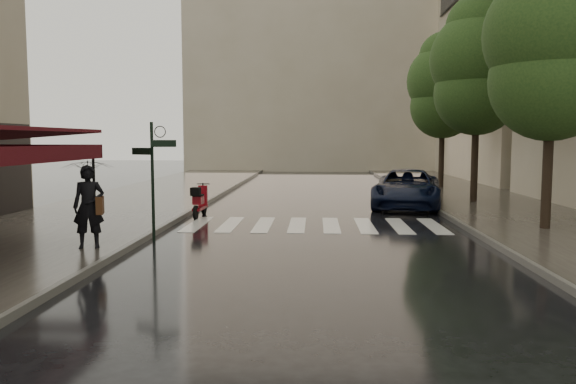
{
  "coord_description": "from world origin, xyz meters",
  "views": [
    {
      "loc": [
        3.02,
        -11.27,
        2.65
      ],
      "look_at": [
        2.36,
        2.06,
        1.4
      ],
      "focal_mm": 35.0,
      "sensor_mm": 36.0,
      "label": 1
    }
  ],
  "objects": [
    {
      "name": "pedestrian_with_umbrella",
      "position": [
        -2.26,
        1.45,
        1.85
      ],
      "size": [
        1.41,
        1.42,
        2.61
      ],
      "rotation": [
        0.0,
        0.0,
        0.25
      ],
      "color": "black",
      "rests_on": "sidewalk_near"
    },
    {
      "name": "tree_near",
      "position": [
        9.6,
        5.0,
        5.32
      ],
      "size": [
        3.8,
        3.8,
        7.99
      ],
      "color": "black",
      "rests_on": "sidewalk_far"
    },
    {
      "name": "crosswalk",
      "position": [
        2.98,
        6.0,
        0.01
      ],
      "size": [
        7.85,
        3.2,
        0.01
      ],
      "color": "silver",
      "rests_on": "ground"
    },
    {
      "name": "curb_near",
      "position": [
        -1.45,
        12.0,
        0.07
      ],
      "size": [
        0.12,
        60.0,
        0.16
      ],
      "primitive_type": "cube",
      "color": "#595651",
      "rests_on": "ground"
    },
    {
      "name": "parked_car",
      "position": [
        6.59,
        10.76,
        0.75
      ],
      "size": [
        3.46,
        5.74,
        1.49
      ],
      "primitive_type": "imported",
      "rotation": [
        0.0,
        0.0,
        -0.19
      ],
      "color": "black",
      "rests_on": "ground"
    },
    {
      "name": "haussmann_far",
      "position": [
        16.5,
        26.0,
        9.25
      ],
      "size": [
        8.0,
        16.0,
        18.5
      ],
      "primitive_type": "cube",
      "color": "tan",
      "rests_on": "ground"
    },
    {
      "name": "scooter",
      "position": [
        -0.96,
        7.64,
        0.52
      ],
      "size": [
        0.45,
        1.69,
        1.11
      ],
      "rotation": [
        0.0,
        0.0,
        -0.03
      ],
      "color": "black",
      "rests_on": "ground"
    },
    {
      "name": "sidewalk_far",
      "position": [
        10.25,
        12.0,
        0.06
      ],
      "size": [
        5.5,
        60.0,
        0.12
      ],
      "primitive_type": "cube",
      "color": "#38332D",
      "rests_on": "ground"
    },
    {
      "name": "tree_far",
      "position": [
        9.7,
        19.0,
        5.46
      ],
      "size": [
        3.8,
        3.8,
        8.16
      ],
      "color": "black",
      "rests_on": "sidewalk_far"
    },
    {
      "name": "backdrop_building",
      "position": [
        3.0,
        38.0,
        10.0
      ],
      "size": [
        22.0,
        6.0,
        20.0
      ],
      "primitive_type": "cube",
      "color": "tan",
      "rests_on": "ground"
    },
    {
      "name": "sidewalk_near",
      "position": [
        -4.5,
        12.0,
        0.06
      ],
      "size": [
        6.0,
        60.0,
        0.12
      ],
      "primitive_type": "cube",
      "color": "#38332D",
      "rests_on": "ground"
    },
    {
      "name": "curb_far",
      "position": [
        7.45,
        12.0,
        0.07
      ],
      "size": [
        0.12,
        60.0,
        0.16
      ],
      "primitive_type": "cube",
      "color": "#595651",
      "rests_on": "ground"
    },
    {
      "name": "signpost",
      "position": [
        -1.19,
        3.0,
        1.83
      ],
      "size": [
        1.17,
        0.29,
        3.1
      ],
      "color": "black",
      "rests_on": "ground"
    },
    {
      "name": "ground",
      "position": [
        0.0,
        0.0,
        0.0
      ],
      "size": [
        120.0,
        120.0,
        0.0
      ],
      "primitive_type": "plane",
      "color": "black",
      "rests_on": "ground"
    },
    {
      "name": "tree_mid",
      "position": [
        9.5,
        12.0,
        5.59
      ],
      "size": [
        3.8,
        3.8,
        8.34
      ],
      "color": "black",
      "rests_on": "sidewalk_far"
    }
  ]
}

